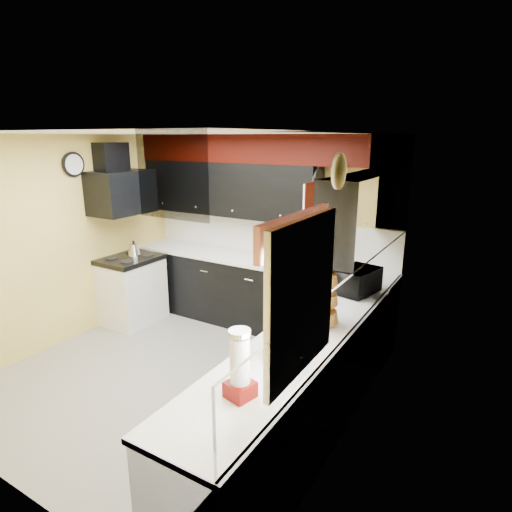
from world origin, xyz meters
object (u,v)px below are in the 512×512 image
at_px(microwave, 358,281).
at_px(knife_block, 334,262).
at_px(kettle, 134,250).
at_px(toaster_oven, 288,254).
at_px(utensil_crock, 311,261).

relative_size(microwave, knife_block, 2.47).
bearing_deg(kettle, microwave, 1.81).
bearing_deg(microwave, kettle, 103.21).
xyz_separation_m(microwave, knife_block, (-0.50, 0.63, -0.03)).
xyz_separation_m(toaster_oven, utensil_crock, (0.28, 0.07, -0.06)).
height_order(microwave, knife_block, microwave).
bearing_deg(knife_block, utensil_crock, -150.64).
height_order(microwave, utensil_crock, microwave).
bearing_deg(utensil_crock, kettle, -164.19).
xyz_separation_m(microwave, kettle, (-3.07, -0.10, -0.07)).
distance_m(microwave, utensil_crock, 0.94).
bearing_deg(toaster_oven, knife_block, -3.05).
height_order(utensil_crock, kettle, utensil_crock).
xyz_separation_m(toaster_oven, knife_block, (0.54, 0.14, -0.05)).
distance_m(toaster_oven, utensil_crock, 0.29).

